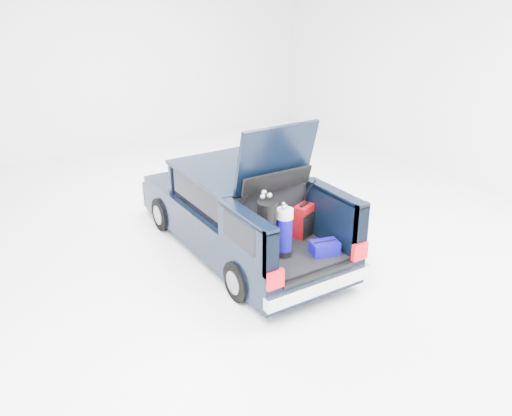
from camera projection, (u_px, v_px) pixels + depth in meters
ground at (241, 249)px, 9.44m from camera, size 14.00×14.00×0.00m
car at (237, 212)px, 9.25m from camera, size 1.87×4.65×2.47m
red_suitcase at (304, 221)px, 8.47m from camera, size 0.39×0.33×0.55m
black_golf_bag at (266, 229)px, 7.72m from camera, size 0.39×0.47×1.05m
blue_golf_bag at (284, 232)px, 7.84m from camera, size 0.30×0.30×0.83m
blue_duffel at (325, 248)px, 7.99m from camera, size 0.46×0.35×0.21m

